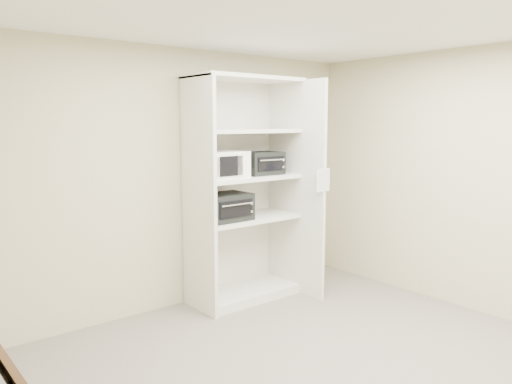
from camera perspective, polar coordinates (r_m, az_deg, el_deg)
floor at (r=4.16m, az=6.83°, el=-19.91°), size 4.50×4.00×0.01m
ceiling at (r=3.76m, az=7.56°, el=19.53°), size 4.50×4.00×0.01m
wall_back at (r=5.30m, az=-8.64°, el=1.46°), size 4.50×0.02×2.70m
wall_right at (r=5.56m, az=23.44°, el=1.20°), size 0.02×4.00×2.70m
shelving_unit at (r=5.45m, az=-0.96°, el=-0.58°), size 1.24×0.92×2.42m
microwave at (r=5.16m, az=-3.80°, el=3.13°), size 0.47×0.36×0.28m
toaster_oven_upper at (r=5.51m, az=0.61°, el=3.31°), size 0.44×0.33×0.25m
toaster_oven_lower at (r=5.24m, az=-3.60°, el=-1.71°), size 0.52×0.40×0.28m
paper_sign at (r=5.32m, az=7.70°, el=1.36°), size 0.19×0.01×0.24m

